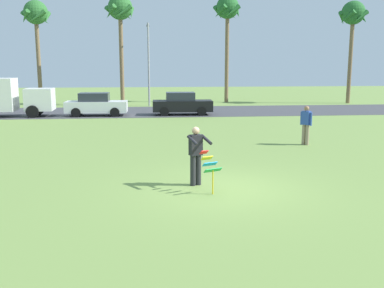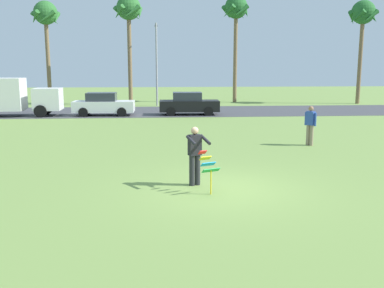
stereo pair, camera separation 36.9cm
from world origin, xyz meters
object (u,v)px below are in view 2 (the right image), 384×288
palm_tree_centre_far (236,12)px  kite_held (208,166)px  palm_tree_left_near (46,18)px  person_walker_near (310,124)px  parked_truck_white_box (5,96)px  palm_tree_far_left (363,17)px  streetlight_pole (157,59)px  palm_tree_right_near (129,13)px  person_kite_flyer (195,154)px  parked_car_black (189,104)px  parked_car_white (103,105)px

palm_tree_centre_far → kite_held: bearing=-101.4°
palm_tree_left_near → person_walker_near: bearing=-54.3°
kite_held → parked_truck_white_box: bearing=121.2°
palm_tree_far_left → kite_held: bearing=-121.8°
parked_truck_white_box → streetlight_pole: (10.43, 7.29, 2.59)m
kite_held → palm_tree_far_left: bearing=58.2°
palm_tree_right_near → streetlight_pole: size_ratio=1.35×
kite_held → palm_tree_far_left: palm_tree_far_left is taller
palm_tree_left_near → palm_tree_far_left: (28.27, -2.39, 0.03)m
person_kite_flyer → palm_tree_left_near: size_ratio=0.19×
palm_tree_left_near → palm_tree_centre_far: 17.25m
parked_car_black → palm_tree_centre_far: 13.91m
kite_held → streetlight_pole: streetlight_pole is taller
parked_car_white → streetlight_pole: 8.81m
palm_tree_left_near → palm_tree_far_left: palm_tree_far_left is taller
palm_tree_centre_far → person_walker_near: palm_tree_centre_far is taller
parked_car_black → parked_car_white: bearing=-180.0°
streetlight_pole → palm_tree_right_near: bearing=151.2°
streetlight_pole → palm_tree_far_left: bearing=2.4°
parked_truck_white_box → parked_car_white: parked_truck_white_box is taller
palm_tree_right_near → palm_tree_far_left: size_ratio=1.03×
palm_tree_right_near → streetlight_pole: palm_tree_right_near is taller
palm_tree_centre_far → palm_tree_far_left: bearing=-12.4°
parked_truck_white_box → parked_car_white: size_ratio=1.60×
parked_truck_white_box → kite_held: bearing=-58.8°
person_kite_flyer → parked_car_white: size_ratio=0.41×
palm_tree_right_near → parked_car_black: bearing=-61.9°
person_kite_flyer → streetlight_pole: (-1.06, 25.95, 3.05)m
parked_car_black → person_walker_near: 13.29m
streetlight_pole → person_walker_near: (6.65, -19.83, -3.06)m
person_kite_flyer → parked_car_white: person_kite_flyer is taller
kite_held → person_walker_near: size_ratio=0.66×
kite_held → parked_car_white: (-5.11, 19.45, 0.00)m
person_kite_flyer → palm_tree_far_left: (17.36, 26.73, 6.77)m
parked_car_white → streetlight_pole: size_ratio=0.61×
parked_car_white → parked_car_black: same height
parked_car_black → palm_tree_right_near: size_ratio=0.45×
parked_car_white → palm_tree_far_left: palm_tree_far_left is taller
parked_car_white → palm_tree_centre_far: size_ratio=0.43×
kite_held → parked_car_black: 19.47m
person_kite_flyer → palm_tree_far_left: palm_tree_far_left is taller
palm_tree_centre_far → palm_tree_far_left: (11.03, -2.43, -0.57)m
parked_car_white → streetlight_pole: (3.76, 7.29, 3.22)m
parked_car_white → palm_tree_right_near: 11.27m
person_walker_near → palm_tree_left_near: bearing=125.7°
palm_tree_centre_far → palm_tree_right_near: bearing=-168.8°
palm_tree_far_left → palm_tree_right_near: bearing=178.6°
parked_car_black → streetlight_pole: bearing=107.1°
person_walker_near → palm_tree_far_left: bearing=60.3°
palm_tree_centre_far → streetlight_pole: bearing=-156.5°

